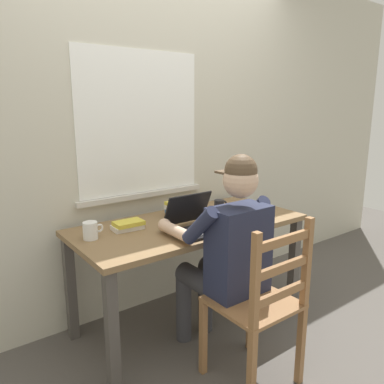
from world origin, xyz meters
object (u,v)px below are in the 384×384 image
(coffee_mug_dark, at_px, (220,206))
(book_stack_main, at_px, (180,208))
(coffee_mug_white, at_px, (91,231))
(landscape_photo_print, at_px, (251,213))
(seated_person, at_px, (226,249))
(wooden_chair, at_px, (260,305))
(desk, at_px, (190,235))
(computer_mouse, at_px, (237,222))
(book_stack_side, at_px, (128,225))
(laptop, at_px, (196,222))

(coffee_mug_dark, relative_size, book_stack_main, 0.58)
(coffee_mug_white, distance_m, landscape_photo_print, 1.16)
(seated_person, xyz_separation_m, wooden_chair, (-0.00, -0.28, -0.23))
(coffee_mug_white, bearing_deg, coffee_mug_dark, 0.25)
(desk, xyz_separation_m, coffee_mug_white, (-0.66, 0.08, 0.15))
(wooden_chair, height_order, coffee_mug_white, wooden_chair)
(computer_mouse, height_order, book_stack_side, book_stack_side)
(desk, bearing_deg, coffee_mug_dark, 14.46)
(wooden_chair, bearing_deg, coffee_mug_dark, 63.39)
(desk, xyz_separation_m, wooden_chair, (-0.06, -0.72, -0.18))
(wooden_chair, distance_m, coffee_mug_white, 1.05)
(landscape_photo_print, bearing_deg, seated_person, -147.25)
(laptop, height_order, computer_mouse, laptop)
(coffee_mug_white, height_order, landscape_photo_print, coffee_mug_white)
(book_stack_main, bearing_deg, coffee_mug_dark, -13.43)
(book_stack_main, height_order, landscape_photo_print, book_stack_main)
(desk, distance_m, wooden_chair, 0.74)
(seated_person, relative_size, landscape_photo_print, 9.71)
(coffee_mug_dark, bearing_deg, book_stack_side, 178.22)
(coffee_mug_white, distance_m, book_stack_main, 0.70)
(seated_person, xyz_separation_m, laptop, (0.00, 0.28, 0.10))
(seated_person, bearing_deg, landscape_photo_print, 32.16)
(wooden_chair, distance_m, book_stack_main, 0.94)
(coffee_mug_dark, height_order, book_stack_main, book_stack_main)
(laptop, height_order, coffee_mug_dark, laptop)
(book_stack_main, bearing_deg, landscape_photo_print, -28.76)
(desk, relative_size, coffee_mug_dark, 13.87)
(wooden_chair, xyz_separation_m, coffee_mug_white, (-0.60, 0.80, 0.32))
(laptop, relative_size, book_stack_main, 1.70)
(desk, relative_size, wooden_chair, 1.63)
(desk, height_order, coffee_mug_dark, coffee_mug_dark)
(seated_person, xyz_separation_m, coffee_mug_white, (-0.60, 0.52, 0.10))
(wooden_chair, bearing_deg, seated_person, 90.00)
(desk, height_order, seated_person, seated_person)
(book_stack_main, distance_m, book_stack_side, 0.44)
(laptop, bearing_deg, landscape_photo_print, 6.50)
(laptop, bearing_deg, book_stack_main, 73.53)
(seated_person, xyz_separation_m, book_stack_main, (0.10, 0.59, 0.10))
(wooden_chair, relative_size, coffee_mug_white, 7.75)
(coffee_mug_white, bearing_deg, desk, -7.13)
(seated_person, height_order, laptop, seated_person)
(seated_person, distance_m, book_stack_main, 0.61)
(coffee_mug_white, bearing_deg, seated_person, -40.93)
(wooden_chair, distance_m, landscape_photo_print, 0.88)
(desk, xyz_separation_m, computer_mouse, (0.22, -0.23, 0.11))
(wooden_chair, bearing_deg, landscape_photo_print, 48.76)
(desk, height_order, laptop, laptop)
(seated_person, bearing_deg, wooden_chair, -90.00)
(book_stack_main, bearing_deg, seated_person, -99.16)
(laptop, distance_m, book_stack_main, 0.32)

